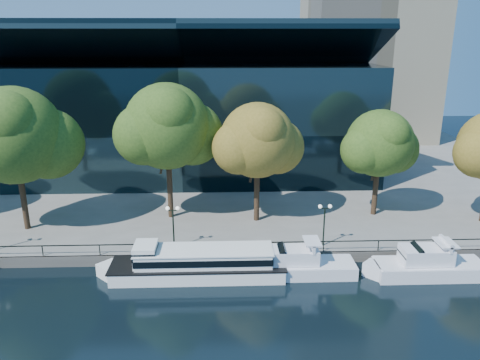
{
  "coord_description": "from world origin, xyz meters",
  "views": [
    {
      "loc": [
        1.09,
        -34.83,
        19.81
      ],
      "look_at": [
        2.63,
        8.0,
        6.34
      ],
      "focal_mm": 35.0,
      "sensor_mm": 36.0,
      "label": 1
    }
  ],
  "objects_px": {
    "tour_boat": "(194,262)",
    "tree_1": "(16,138)",
    "tree_4": "(381,145)",
    "cruiser_near": "(292,264)",
    "tree_3": "(259,142)",
    "lamp_1": "(173,217)",
    "cruiser_far": "(425,265)",
    "lamp_2": "(325,215)",
    "tree_2": "(169,128)"
  },
  "relations": [
    {
      "from": "tree_1",
      "to": "lamp_1",
      "type": "xyz_separation_m",
      "value": [
        15.04,
        -4.92,
        -6.38
      ]
    },
    {
      "from": "tour_boat",
      "to": "lamp_2",
      "type": "height_order",
      "value": "lamp_2"
    },
    {
      "from": "tree_2",
      "to": "cruiser_near",
      "type": "bearing_deg",
      "value": -44.9
    },
    {
      "from": "lamp_1",
      "to": "tree_1",
      "type": "bearing_deg",
      "value": 161.88
    },
    {
      "from": "cruiser_near",
      "to": "tree_4",
      "type": "height_order",
      "value": "tree_4"
    },
    {
      "from": "cruiser_far",
      "to": "tree_1",
      "type": "distance_m",
      "value": 38.91
    },
    {
      "from": "tree_3",
      "to": "tree_4",
      "type": "bearing_deg",
      "value": 5.56
    },
    {
      "from": "tree_1",
      "to": "tree_4",
      "type": "xyz_separation_m",
      "value": [
        36.08,
        2.68,
        -1.63
      ]
    },
    {
      "from": "lamp_2",
      "to": "tree_1",
      "type": "bearing_deg",
      "value": 170.3
    },
    {
      "from": "tree_2",
      "to": "lamp_1",
      "type": "relative_size",
      "value": 3.53
    },
    {
      "from": "tree_2",
      "to": "tree_4",
      "type": "bearing_deg",
      "value": -0.06
    },
    {
      "from": "tour_boat",
      "to": "tree_4",
      "type": "bearing_deg",
      "value": 30.49
    },
    {
      "from": "tour_boat",
      "to": "cruiser_far",
      "type": "relative_size",
      "value": 1.56
    },
    {
      "from": "tour_boat",
      "to": "tree_4",
      "type": "height_order",
      "value": "tree_4"
    },
    {
      "from": "tour_boat",
      "to": "cruiser_near",
      "type": "bearing_deg",
      "value": 0.0
    },
    {
      "from": "tour_boat",
      "to": "tree_3",
      "type": "bearing_deg",
      "value": 58.14
    },
    {
      "from": "tree_1",
      "to": "tree_2",
      "type": "height_order",
      "value": "tree_1"
    },
    {
      "from": "tree_1",
      "to": "tree_4",
      "type": "distance_m",
      "value": 36.21
    },
    {
      "from": "lamp_1",
      "to": "tree_4",
      "type": "bearing_deg",
      "value": 19.87
    },
    {
      "from": "cruiser_near",
      "to": "tree_1",
      "type": "height_order",
      "value": "tree_1"
    },
    {
      "from": "tree_2",
      "to": "cruiser_far",
      "type": "bearing_deg",
      "value": -27.84
    },
    {
      "from": "tree_2",
      "to": "tree_1",
      "type": "bearing_deg",
      "value": -169.19
    },
    {
      "from": "tour_boat",
      "to": "tree_3",
      "type": "height_order",
      "value": "tree_3"
    },
    {
      "from": "tree_2",
      "to": "lamp_1",
      "type": "bearing_deg",
      "value": -83.26
    },
    {
      "from": "cruiser_near",
      "to": "lamp_1",
      "type": "relative_size",
      "value": 2.72
    },
    {
      "from": "lamp_1",
      "to": "lamp_2",
      "type": "distance_m",
      "value": 13.77
    },
    {
      "from": "cruiser_near",
      "to": "tree_3",
      "type": "relative_size",
      "value": 0.89
    },
    {
      "from": "tree_3",
      "to": "lamp_1",
      "type": "bearing_deg",
      "value": -142.19
    },
    {
      "from": "tour_boat",
      "to": "tree_1",
      "type": "relative_size",
      "value": 1.13
    },
    {
      "from": "tour_boat",
      "to": "tree_1",
      "type": "height_order",
      "value": "tree_1"
    },
    {
      "from": "tree_3",
      "to": "lamp_2",
      "type": "distance_m",
      "value": 10.05
    },
    {
      "from": "cruiser_far",
      "to": "lamp_1",
      "type": "bearing_deg",
      "value": 168.84
    },
    {
      "from": "tour_boat",
      "to": "tree_4",
      "type": "distance_m",
      "value": 23.3
    },
    {
      "from": "cruiser_far",
      "to": "tree_1",
      "type": "height_order",
      "value": "tree_1"
    },
    {
      "from": "lamp_1",
      "to": "lamp_2",
      "type": "bearing_deg",
      "value": 0.0
    },
    {
      "from": "tree_2",
      "to": "lamp_2",
      "type": "relative_size",
      "value": 3.53
    },
    {
      "from": "cruiser_near",
      "to": "tree_1",
      "type": "distance_m",
      "value": 28.4
    },
    {
      "from": "tree_4",
      "to": "lamp_1",
      "type": "distance_m",
      "value": 22.86
    },
    {
      "from": "tree_3",
      "to": "lamp_1",
      "type": "distance_m",
      "value": 11.7
    },
    {
      "from": "tree_2",
      "to": "lamp_2",
      "type": "distance_m",
      "value": 17.82
    },
    {
      "from": "tree_3",
      "to": "lamp_1",
      "type": "relative_size",
      "value": 3.07
    },
    {
      "from": "tree_1",
      "to": "tree_4",
      "type": "height_order",
      "value": "tree_1"
    },
    {
      "from": "tree_2",
      "to": "lamp_1",
      "type": "height_order",
      "value": "tree_2"
    },
    {
      "from": "lamp_1",
      "to": "lamp_2",
      "type": "xyz_separation_m",
      "value": [
        13.77,
        0.0,
        0.0
      ]
    },
    {
      "from": "cruiser_far",
      "to": "tree_1",
      "type": "bearing_deg",
      "value": 165.93
    },
    {
      "from": "tree_1",
      "to": "tree_2",
      "type": "xyz_separation_m",
      "value": [
        14.14,
        2.7,
        0.27
      ]
    },
    {
      "from": "cruiser_near",
      "to": "tree_4",
      "type": "xyz_separation_m",
      "value": [
        10.66,
        11.21,
        7.74
      ]
    },
    {
      "from": "tour_boat",
      "to": "cruiser_near",
      "type": "relative_size",
      "value": 1.47
    },
    {
      "from": "cruiser_far",
      "to": "lamp_2",
      "type": "distance_m",
      "value": 9.38
    },
    {
      "from": "tour_boat",
      "to": "tree_3",
      "type": "relative_size",
      "value": 1.3
    }
  ]
}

